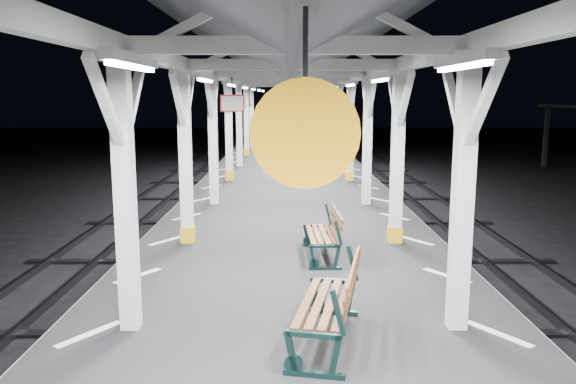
{
  "coord_description": "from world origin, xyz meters",
  "views": [
    {
      "loc": [
        -0.08,
        -8.53,
        3.82
      ],
      "look_at": [
        -0.07,
        0.88,
        2.2
      ],
      "focal_mm": 35.0,
      "sensor_mm": 36.0,
      "label": 1
    }
  ],
  "objects": [
    {
      "name": "canopy",
      "position": [
        0.0,
        -0.02,
        4.56
      ],
      "size": [
        5.4,
        49.0,
        4.65
      ],
      "color": "beige",
      "rests_on": "platform"
    },
    {
      "name": "bench_mid",
      "position": [
        0.61,
        1.05,
        1.45
      ],
      "size": [
        0.64,
        1.56,
        0.83
      ],
      "rotation": [
        0.0,
        0.0,
        0.04
      ],
      "color": "black",
      "rests_on": "platform"
    },
    {
      "name": "hazard_stripes_right",
      "position": [
        2.45,
        0.0,
        1.0
      ],
      "size": [
        1.0,
        48.0,
        0.01
      ],
      "primitive_type": "cube",
      "color": "silver",
      "rests_on": "platform"
    },
    {
      "name": "platform",
      "position": [
        0.0,
        0.0,
        0.5
      ],
      "size": [
        6.0,
        50.0,
        1.0
      ],
      "primitive_type": "cube",
      "color": "black",
      "rests_on": "ground"
    },
    {
      "name": "ground",
      "position": [
        0.0,
        0.0,
        0.0
      ],
      "size": [
        120.0,
        120.0,
        0.0
      ],
      "primitive_type": "plane",
      "color": "black",
      "rests_on": "ground"
    },
    {
      "name": "bench_near",
      "position": [
        0.46,
        -2.43,
        1.51
      ],
      "size": [
        0.98,
        1.85,
        0.95
      ],
      "rotation": [
        0.0,
        0.0,
        -0.2
      ],
      "color": "black",
      "rests_on": "platform"
    },
    {
      "name": "hazard_stripes_left",
      "position": [
        -2.45,
        0.0,
        1.0
      ],
      "size": [
        1.0,
        48.0,
        0.01
      ],
      "primitive_type": "cube",
      "color": "silver",
      "rests_on": "platform"
    }
  ]
}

